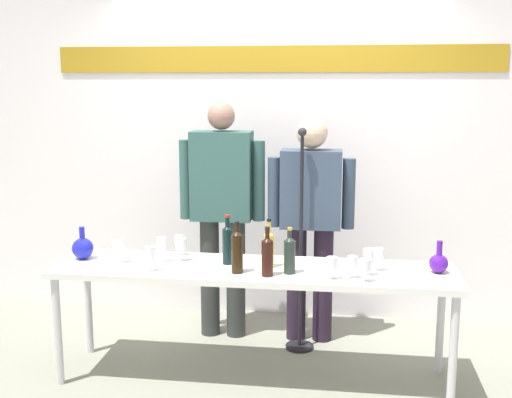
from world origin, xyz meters
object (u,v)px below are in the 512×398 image
wine_bottle_4 (269,247)px  wine_glass_left_2 (181,244)px  wine_glass_left_0 (161,245)px  microphone_stand (300,277)px  decanter_blue_right (439,263)px  wine_bottle_1 (267,255)px  wine_glass_right_2 (365,265)px  wine_glass_right_4 (332,264)px  wine_glass_left_4 (119,246)px  decanter_blue_left (83,248)px  wine_glass_right_1 (378,255)px  wine_glass_left_3 (150,254)px  wine_glass_right_0 (352,263)px  wine_bottle_3 (290,254)px  presenter_left (222,204)px  wine_glass_left_1 (179,241)px  display_table (253,276)px  wine_bottle_0 (237,251)px  wine_bottle_2 (228,243)px  wine_glass_right_3 (368,257)px

wine_bottle_4 → wine_glass_left_2: (-0.57, 0.06, -0.02)m
wine_glass_left_0 → microphone_stand: bearing=28.4°
decanter_blue_right → wine_bottle_1: 1.04m
wine_glass_right_2 → microphone_stand: 0.87m
decanter_blue_right → wine_glass_right_4: decanter_blue_right is taller
wine_glass_left_4 → decanter_blue_left: bearing=167.4°
wine_glass_right_1 → wine_glass_left_3: bearing=-172.0°
decanter_blue_right → wine_glass_left_4: 1.98m
wine_glass_right_0 → wine_bottle_4: bearing=162.2°
wine_bottle_3 → wine_glass_right_4: 0.27m
presenter_left → wine_glass_right_1: bearing=-31.2°
wine_bottle_1 → wine_glass_right_0: wine_bottle_1 is taller
wine_glass_left_1 → wine_glass_left_2: size_ratio=0.92×
decanter_blue_left → display_table: bearing=-2.0°
presenter_left → decanter_blue_right: bearing=-24.1°
decanter_blue_right → wine_glass_left_4: (-1.98, -0.06, 0.05)m
wine_glass_left_2 → wine_glass_right_0: (1.08, -0.22, -0.02)m
wine_bottle_0 → wine_glass_right_2: bearing=-5.4°
wine_bottle_0 → wine_bottle_4: size_ratio=1.03×
wine_bottle_0 → wine_glass_left_0: bearing=162.1°
wine_glass_left_0 → wine_glass_right_0: bearing=-8.8°
wine_glass_left_0 → microphone_stand: size_ratio=0.10×
wine_bottle_1 → wine_glass_left_4: (-0.96, 0.14, -0.02)m
presenter_left → wine_glass_left_2: (-0.15, -0.61, -0.15)m
wine_glass_left_2 → wine_bottle_3: bearing=-13.7°
presenter_left → microphone_stand: size_ratio=1.10×
decanter_blue_right → microphone_stand: size_ratio=0.13×
wine_bottle_4 → wine_glass_left_0: wine_bottle_4 is taller
wine_glass_right_2 → wine_glass_right_4: wine_glass_right_2 is taller
wine_bottle_3 → wine_glass_right_2: (0.44, -0.10, -0.02)m
wine_bottle_2 → wine_glass_right_2: (0.85, -0.25, -0.04)m
wine_bottle_1 → wine_glass_right_2: size_ratio=2.19×
decanter_blue_left → wine_bottle_1: wine_bottle_1 is taller
decanter_blue_left → wine_bottle_1: 1.25m
decanter_blue_right → wine_glass_right_2: bearing=-151.9°
wine_glass_left_3 → display_table: bearing=15.2°
wine_glass_left_1 → microphone_stand: (0.78, 0.30, -0.31)m
wine_bottle_2 → wine_bottle_4: (0.27, -0.04, -0.01)m
wine_bottle_1 → wine_glass_right_3: wine_bottle_1 is taller
wine_bottle_2 → wine_bottle_3: wine_bottle_2 is taller
decanter_blue_right → wine_glass_left_4: size_ratio=1.30×
wine_glass_left_4 → microphone_stand: size_ratio=0.10×
presenter_left → wine_bottle_4: presenter_left is taller
display_table → wine_bottle_2: (-0.17, 0.05, 0.20)m
wine_bottle_4 → wine_glass_left_3: 0.72m
wine_glass_right_2 → wine_glass_right_3: 0.12m
wine_glass_left_0 → wine_glass_left_3: wine_glass_left_0 is taller
display_table → decanter_blue_right: bearing=2.0°
wine_bottle_2 → wine_glass_right_3: wine_bottle_2 is taller
wine_bottle_2 → wine_glass_left_2: wine_bottle_2 is taller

